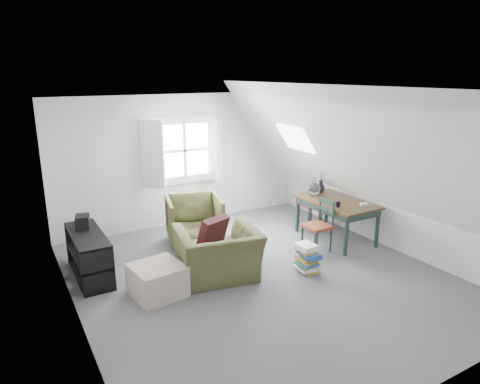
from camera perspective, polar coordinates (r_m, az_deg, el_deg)
floor at (r=6.38m, az=2.71°, el=-11.18°), size 5.50×5.50×0.00m
ceiling at (r=5.71m, az=3.04°, el=11.83°), size 5.50×5.50×0.00m
wall_back at (r=8.30m, az=-7.49°, el=4.21°), size 5.00×0.00×5.00m
wall_front at (r=4.05m, az=24.76°, el=-9.63°), size 5.00×0.00×5.00m
wall_left at (r=5.08m, az=-21.62°, el=-4.19°), size 0.00×5.50×5.50m
wall_right at (r=7.54m, az=19.07°, el=2.31°), size 0.00×5.50×5.50m
slope_left at (r=5.14m, az=-11.75°, el=2.92°), size 3.19×5.50×4.48m
slope_right at (r=6.76m, az=14.11°, el=5.79°), size 3.19×5.50×4.48m
dormer_window at (r=8.20m, az=-7.33°, el=5.50°), size 1.71×0.35×1.30m
skylight at (r=7.74m, az=7.40°, el=7.10°), size 0.35×0.75×0.47m
armchair_near at (r=6.36m, az=-2.92°, el=-11.26°), size 1.30×1.18×0.74m
armchair_far at (r=7.57m, az=-6.02°, el=-6.78°), size 1.11×1.13×0.84m
throw_pillow at (r=6.22m, az=-3.63°, el=-5.38°), size 0.53×0.41×0.48m
ottoman at (r=5.91m, az=-10.94°, el=-11.47°), size 0.71×0.71×0.43m
dining_table at (r=7.70m, az=12.73°, el=-1.78°), size 0.86×1.43×0.72m
demijohn at (r=7.86m, az=9.82°, el=0.50°), size 0.24×0.24×0.33m
vase_twigs at (r=8.10m, az=10.73°, el=0.82°), size 0.07×0.08×0.57m
cup at (r=7.30m, az=12.91°, el=-1.98°), size 0.11×0.11×0.09m
paper_box at (r=7.50m, az=16.23°, el=-1.58°), size 0.14×0.12×0.04m
dining_chair_far at (r=8.35m, az=9.53°, el=-1.64°), size 0.38×0.38×0.82m
dining_chair_near at (r=7.19m, az=10.45°, el=-4.34°), size 0.41×0.41×0.87m
media_shelf at (r=6.61m, az=-19.41°, el=-8.28°), size 0.43×1.29×0.66m
electronics_box at (r=6.72m, az=-20.24°, el=-3.81°), size 0.25×0.30×0.21m
magazine_stack at (r=6.51m, az=8.96°, el=-8.68°), size 0.32×0.38×0.43m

